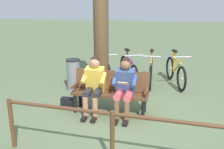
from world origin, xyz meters
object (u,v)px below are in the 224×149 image
at_px(person_reading, 124,85).
at_px(bicycle_silver, 175,72).
at_px(bench, 111,88).
at_px(bicycle_blue, 151,71).
at_px(tree_trunk, 101,23).
at_px(bicycle_purple, 129,70).
at_px(handbag, 68,103).
at_px(person_companion, 94,83).
at_px(bicycle_green, 106,70).
at_px(litter_bin, 74,75).

height_order(person_reading, bicycle_silver, person_reading).
xyz_separation_m(bench, bicycle_blue, (-0.83, -1.93, -0.15)).
height_order(tree_trunk, bicycle_blue, tree_trunk).
bearing_deg(bicycle_silver, bicycle_purple, -101.72).
relative_size(bench, bicycle_silver, 0.99).
height_order(handbag, bicycle_silver, bicycle_silver).
relative_size(person_companion, bicycle_purple, 0.76).
height_order(bench, person_companion, person_companion).
height_order(bicycle_blue, bicycle_purple, same).
bearing_deg(person_reading, bicycle_purple, -83.31).
height_order(person_reading, tree_trunk, tree_trunk).
bearing_deg(bicycle_blue, tree_trunk, -62.74).
xyz_separation_m(person_reading, bicycle_green, (0.75, -2.10, -0.31)).
xyz_separation_m(litter_bin, bicycle_purple, (-1.37, -0.78, -0.05)).
distance_m(person_reading, tree_trunk, 1.98).
xyz_separation_m(person_reading, person_companion, (0.64, -0.05, -0.00)).
bearing_deg(tree_trunk, bicycle_green, -89.94).
distance_m(litter_bin, bicycle_green, 1.05).
height_order(person_companion, litter_bin, person_companion).
height_order(bicycle_silver, bicycle_green, same).
distance_m(handbag, bicycle_silver, 3.16).
bearing_deg(bicycle_blue, handbag, -41.68).
height_order(person_companion, handbag, person_companion).
bearing_deg(bicycle_green, person_reading, 1.49).
height_order(bench, bicycle_silver, bicycle_silver).
bearing_deg(litter_bin, person_reading, 137.67).
distance_m(bicycle_silver, bicycle_purple, 1.29).
bearing_deg(bicycle_blue, person_companion, -28.37).
relative_size(bench, bicycle_blue, 0.97).
distance_m(person_companion, bicycle_purple, 2.17).
height_order(person_reading, bicycle_purple, person_reading).
relative_size(person_reading, bicycle_green, 0.74).
xyz_separation_m(bench, bicycle_purple, (-0.21, -1.93, -0.15)).
relative_size(person_reading, bicycle_silver, 0.73).
relative_size(bench, bicycle_purple, 1.03).
relative_size(person_companion, litter_bin, 1.46).
bearing_deg(bench, person_reading, 152.90).
bearing_deg(handbag, bicycle_blue, -132.67).
bearing_deg(bicycle_silver, handbag, -64.30).
bearing_deg(bicycle_silver, bench, -50.54).
height_order(handbag, bicycle_blue, bicycle_blue).
distance_m(person_companion, bicycle_silver, 2.81).
bearing_deg(bicycle_blue, litter_bin, -67.77).
relative_size(handbag, tree_trunk, 0.09).
bearing_deg(handbag, litter_bin, -79.97).
bearing_deg(person_companion, bicycle_purple, -100.55).
xyz_separation_m(handbag, bicycle_purple, (-1.17, -1.95, 0.24)).
distance_m(person_companion, bicycle_green, 2.08).
bearing_deg(bicycle_purple, bicycle_silver, 69.60).
bearing_deg(tree_trunk, handbag, 68.70).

